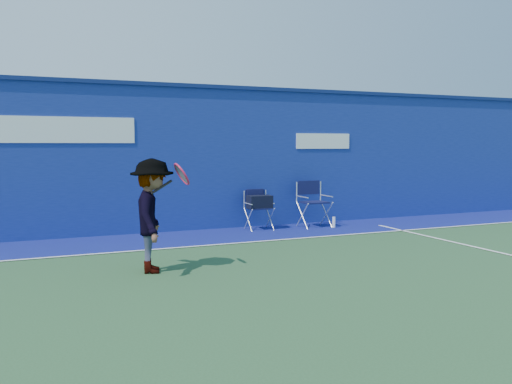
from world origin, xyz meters
name	(u,v)px	position (x,y,z in m)	size (l,w,h in m)	color
ground	(273,291)	(0.00, 0.00, 0.00)	(80.00, 80.00, 0.00)	#2A4E2B
stadium_wall	(169,157)	(0.00, 5.20, 1.55)	(24.00, 0.50, 3.08)	navy
out_of_bounds_strip	(184,238)	(0.00, 4.10, 0.00)	(24.00, 1.80, 0.01)	navy
court_lines	(254,279)	(0.00, 0.60, 0.01)	(24.00, 12.00, 0.01)	white
directors_chair_left	(259,213)	(1.78, 4.55, 0.37)	(0.51, 0.47, 0.86)	silver
directors_chair_right	(314,213)	(3.05, 4.42, 0.32)	(0.61, 0.54, 1.01)	silver
water_bottle	(334,222)	(3.40, 4.15, 0.12)	(0.07, 0.07, 0.24)	white
tennis_player	(153,215)	(-1.14, 1.61, 0.81)	(0.93, 1.16, 1.62)	#EA4738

